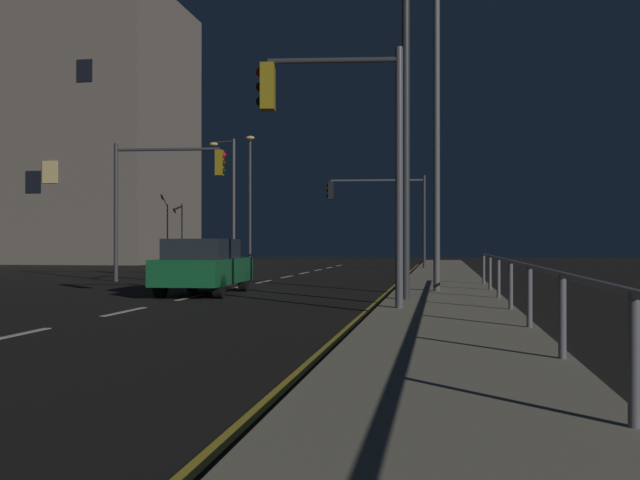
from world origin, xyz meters
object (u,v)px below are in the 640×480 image
car (204,265)px  traffic_light_mid_right (164,183)px  street_lamp_far_end (446,113)px  street_lamp_median (408,105)px  street_lamp_mid_block (250,189)px  street_lamp_across_street (230,191)px  traffic_light_mid_left (379,201)px  traffic_light_far_right (337,127)px  building_distant (32,134)px

car → traffic_light_mid_right: 7.76m
car → traffic_light_mid_right: traffic_light_mid_right is taller
street_lamp_far_end → street_lamp_median: bearing=-104.3°
street_lamp_mid_block → street_lamp_across_street: 2.34m
street_lamp_median → car: bearing=153.3°
traffic_light_mid_left → street_lamp_mid_block: size_ratio=0.64×
traffic_light_mid_left → traffic_light_far_right: (1.23, -24.03, 0.11)m
traffic_light_mid_right → street_lamp_across_street: 17.76m
building_distant → traffic_light_far_right: bearing=-51.3°
street_lamp_mid_block → building_distant: size_ratio=0.36×
car → street_lamp_median: bearing=-26.7°
street_lamp_far_end → street_lamp_median: 3.59m
street_lamp_across_street → building_distant: 20.32m
traffic_light_mid_left → traffic_light_mid_right: bearing=-118.4°
traffic_light_mid_right → street_lamp_mid_block: 19.89m
street_lamp_mid_block → building_distant: bearing=164.2°
building_distant → traffic_light_mid_left: bearing=-23.7°
traffic_light_mid_left → street_lamp_median: (2.56, -22.01, 0.92)m
traffic_light_far_right → street_lamp_mid_block: bearing=108.3°
traffic_light_mid_left → street_lamp_median: size_ratio=0.71×
traffic_light_far_right → building_distant: building_distant is taller
street_lamp_mid_block → building_distant: 20.15m
street_lamp_mid_block → traffic_light_far_right: bearing=-71.7°
traffic_light_mid_left → street_lamp_far_end: street_lamp_far_end is taller
street_lamp_mid_block → traffic_light_mid_right: bearing=-84.1°
street_lamp_mid_block → street_lamp_median: bearing=-68.1°
traffic_light_far_right → street_lamp_mid_block: 32.57m
traffic_light_mid_right → street_lamp_median: 13.23m
traffic_light_mid_right → building_distant: size_ratio=0.23×
street_lamp_far_end → street_lamp_median: size_ratio=1.11×
car → building_distant: (-24.54, 31.27, 9.07)m
traffic_light_mid_left → building_distant: size_ratio=0.23×
traffic_light_mid_left → street_lamp_across_street: 10.79m
building_distant → car: bearing=-51.9°
traffic_light_mid_left → street_lamp_median: 22.17m
car → traffic_light_mid_left: traffic_light_mid_left is taller
street_lamp_mid_block → street_lamp_median: street_lamp_mid_block is taller
traffic_light_mid_right → street_lamp_across_street: bearing=98.8°
car → traffic_light_mid_left: bearing=80.2°
street_lamp_median → traffic_light_mid_right: bearing=136.2°
car → traffic_light_mid_left: size_ratio=0.84×
street_lamp_across_street → street_lamp_median: bearing=-65.3°
street_lamp_median → building_distant: 46.06m
car → street_lamp_median: (5.85, -2.94, 3.80)m
street_lamp_far_end → building_distant: bearing=135.5°
traffic_light_mid_left → street_lamp_far_end: 18.91m
street_lamp_mid_block → building_distant: (-18.81, 5.33, 4.91)m
car → street_lamp_mid_block: street_lamp_mid_block is taller
traffic_light_far_right → building_distant: (-29.05, 36.23, 6.07)m
traffic_light_mid_left → street_lamp_far_end: size_ratio=0.65×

